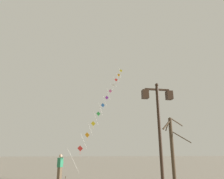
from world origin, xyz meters
TOP-DOWN VIEW (x-y plane):
  - ground_plane at (0.00, 20.00)m, footprint 160.00×160.00m
  - twin_lantern_lamp_post at (3.21, 8.24)m, footprint 1.44×0.28m
  - kite_train at (2.85, 23.32)m, footprint 7.44×13.82m
  - kite_flyer at (-1.33, 14.70)m, footprint 0.41×0.62m
  - bare_tree at (6.06, 13.17)m, footprint 1.98×1.51m

SIDE VIEW (x-z plane):
  - ground_plane at x=0.00m, z-range 0.00..0.00m
  - kite_flyer at x=-1.33m, z-range 0.05..1.76m
  - bare_tree at x=6.06m, z-range 0.14..4.34m
  - twin_lantern_lamp_post at x=3.21m, z-range 0.95..5.88m
  - kite_train at x=2.85m, z-range 0.41..14.88m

